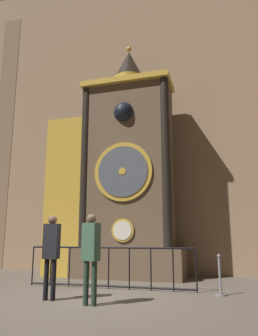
{
  "coord_description": "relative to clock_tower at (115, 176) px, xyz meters",
  "views": [
    {
      "loc": [
        3.08,
        -6.92,
        1.37
      ],
      "look_at": [
        -0.18,
        4.16,
        3.78
      ],
      "focal_mm": 35.0,
      "sensor_mm": 36.0,
      "label": 1
    }
  ],
  "objects": [
    {
      "name": "stanchion_post",
      "position": [
        3.54,
        -2.61,
        -3.21
      ],
      "size": [
        0.28,
        0.28,
        0.95
      ],
      "color": "gray",
      "rests_on": "ground_plane"
    },
    {
      "name": "railing_fence",
      "position": [
        0.64,
        -2.38,
        -2.9
      ],
      "size": [
        4.71,
        0.05,
        1.09
      ],
      "color": "black",
      "rests_on": "ground_plane"
    },
    {
      "name": "clock_tower",
      "position": [
        0.0,
        0.0,
        0.0
      ],
      "size": [
        4.95,
        1.81,
        8.62
      ],
      "color": "brown",
      "rests_on": "ground_plane"
    },
    {
      "name": "ground_plane",
      "position": [
        0.69,
        -4.13,
        -3.51
      ],
      "size": [
        28.0,
        28.0,
        0.0
      ],
      "primitive_type": "plane",
      "color": "brown"
    },
    {
      "name": "visitor_far",
      "position": [
        1.03,
        -4.56,
        -2.41
      ],
      "size": [
        0.39,
        0.3,
        1.83
      ],
      "rotation": [
        0.0,
        0.0,
        -0.27
      ],
      "color": "#213427",
      "rests_on": "ground_plane"
    },
    {
      "name": "cathedral_back_wall",
      "position": [
        0.6,
        1.4,
        3.13
      ],
      "size": [
        24.0,
        0.32,
        13.3
      ],
      "color": "#997A5B",
      "rests_on": "ground_plane"
    },
    {
      "name": "visitor_near",
      "position": [
        -0.04,
        -4.3,
        -2.4
      ],
      "size": [
        0.36,
        0.25,
        1.84
      ],
      "rotation": [
        0.0,
        0.0,
        0.1
      ],
      "color": "black",
      "rests_on": "ground_plane"
    }
  ]
}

